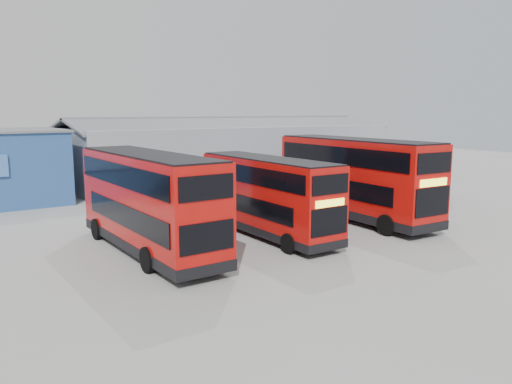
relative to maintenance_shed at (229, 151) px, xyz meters
name	(u,v)px	position (x,y,z in m)	size (l,w,h in m)	color
ground_plane	(295,229)	(-8.00, -20.00, -2.60)	(120.00, 120.00, 0.00)	gray
maintenance_shed	(229,151)	(0.00, 0.00, 0.00)	(30.50, 12.00, 5.89)	#8F949C
double_decker_left	(148,204)	(-16.29, -19.80, -0.34)	(2.86, 10.80, 4.55)	#B50D0A
double_decker_centre	(267,197)	(-10.06, -20.29, -0.59)	(2.55, 9.62, 4.05)	#B50D0A
double_decker_right	(355,179)	(-3.47, -19.95, -0.21)	(3.35, 11.48, 4.80)	#B50D0A
single_decker_blue	(365,172)	(4.59, -13.13, -0.98)	(3.77, 12.25, 3.27)	#110D3A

